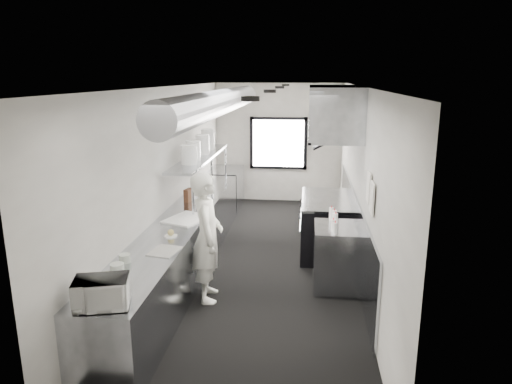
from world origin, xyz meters
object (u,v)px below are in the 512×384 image
(prep_counter, at_px, (183,246))
(squeeze_bottle_e, at_px, (331,214))
(pass_shelf, at_px, (201,158))
(knife_block, at_px, (189,195))
(cutting_board, at_px, (187,219))
(plate_stack_d, at_px, (208,139))
(squeeze_bottle_a, at_px, (335,229))
(deli_tub_a, at_px, (117,269))
(exhaust_hood, at_px, (334,112))
(far_work_table, at_px, (226,189))
(squeeze_bottle_d, at_px, (334,217))
(squeeze_bottle_c, at_px, (335,220))
(deli_tub_b, at_px, (125,258))
(line_cook, at_px, (207,237))
(plate_stack_b, at_px, (193,151))
(small_plate, at_px, (171,236))
(bottle_station, at_px, (337,257))
(plate_stack_c, at_px, (203,145))
(microwave, at_px, (102,293))
(plate_stack_a, at_px, (189,155))
(range, at_px, (326,225))
(squeeze_bottle_b, at_px, (333,225))

(prep_counter, distance_m, squeeze_bottle_e, 2.29)
(pass_shelf, height_order, knife_block, pass_shelf)
(cutting_board, height_order, knife_block, knife_block)
(plate_stack_d, bearing_deg, squeeze_bottle_a, -50.56)
(deli_tub_a, xyz_separation_m, plate_stack_d, (0.07, 4.34, 0.81))
(exhaust_hood, height_order, squeeze_bottle_a, exhaust_hood)
(far_work_table, xyz_separation_m, squeeze_bottle_d, (2.25, -3.72, 0.54))
(far_work_table, height_order, squeeze_bottle_e, squeeze_bottle_e)
(squeeze_bottle_c, bearing_deg, deli_tub_b, -147.79)
(line_cook, bearing_deg, plate_stack_b, 7.39)
(deli_tub_a, relative_size, small_plate, 0.87)
(prep_counter, relative_size, line_cook, 3.42)
(squeeze_bottle_e, bearing_deg, cutting_board, -174.29)
(squeeze_bottle_d, bearing_deg, knife_block, 158.78)
(bottle_station, xyz_separation_m, squeeze_bottle_e, (-0.08, 0.32, 0.54))
(far_work_table, distance_m, plate_stack_c, 2.36)
(plate_stack_c, xyz_separation_m, squeeze_bottle_c, (2.31, -1.95, -0.75))
(deli_tub_a, distance_m, plate_stack_d, 4.42)
(plate_stack_c, bearing_deg, squeeze_bottle_a, -44.58)
(exhaust_hood, xyz_separation_m, microwave, (-2.24, -3.98, -1.35))
(knife_block, bearing_deg, plate_stack_a, -51.60)
(exhaust_hood, relative_size, knife_block, 10.32)
(squeeze_bottle_e, bearing_deg, pass_shelf, 148.55)
(microwave, xyz_separation_m, plate_stack_c, (-0.06, 4.51, 0.71))
(knife_block, xyz_separation_m, plate_stack_b, (0.05, 0.20, 0.73))
(plate_stack_b, xyz_separation_m, squeeze_bottle_e, (2.29, -0.99, -0.74))
(microwave, distance_m, plate_stack_c, 4.56)
(exhaust_hood, xyz_separation_m, plate_stack_d, (-2.32, 1.08, -0.62))
(plate_stack_a, relative_size, plate_stack_d, 0.79)
(prep_counter, bearing_deg, knife_block, 98.08)
(deli_tub_a, relative_size, plate_stack_b, 0.46)
(cutting_board, distance_m, knife_block, 1.03)
(cutting_board, distance_m, squeeze_bottle_e, 2.13)
(range, bearing_deg, squeeze_bottle_a, -88.35)
(squeeze_bottle_a, bearing_deg, knife_block, 148.68)
(range, bearing_deg, squeeze_bottle_e, -88.48)
(small_plate, relative_size, cutting_board, 0.26)
(plate_stack_c, bearing_deg, deli_tub_b, -92.17)
(plate_stack_c, bearing_deg, deli_tub_a, -91.47)
(line_cook, bearing_deg, microwave, 153.94)
(plate_stack_c, relative_size, plate_stack_d, 0.90)
(deli_tub_a, bearing_deg, small_plate, 78.99)
(microwave, bearing_deg, plate_stack_b, 75.60)
(exhaust_hood, relative_size, pass_shelf, 0.73)
(plate_stack_c, height_order, squeeze_bottle_c, plate_stack_c)
(pass_shelf, height_order, far_work_table, pass_shelf)
(deli_tub_a, bearing_deg, plate_stack_d, 89.01)
(squeeze_bottle_a, bearing_deg, range, 91.65)
(deli_tub_b, xyz_separation_m, squeeze_bottle_b, (2.40, 1.37, 0.04))
(prep_counter, bearing_deg, cutting_board, -44.17)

